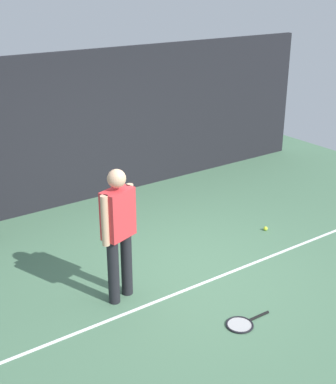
% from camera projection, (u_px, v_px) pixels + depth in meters
% --- Properties ---
extents(ground_plane, '(12.00, 12.00, 0.00)m').
position_uv_depth(ground_plane, '(185.00, 268.00, 7.30)').
color(ground_plane, '#4C7556').
extents(back_fence, '(10.00, 0.10, 2.61)m').
position_uv_depth(back_fence, '(81.00, 129.00, 9.08)').
color(back_fence, black).
rests_on(back_fence, ground).
extents(court_line, '(9.00, 0.05, 0.00)m').
position_uv_depth(court_line, '(205.00, 282.00, 6.97)').
color(court_line, white).
rests_on(court_line, ground).
extents(tennis_player, '(0.51, 0.33, 1.70)m').
position_uv_depth(tennis_player, '(118.00, 228.00, 6.28)').
color(tennis_player, black).
rests_on(tennis_player, ground).
extents(tennis_racket, '(0.62, 0.33, 0.03)m').
position_uv_depth(tennis_racket, '(242.00, 324.00, 6.12)').
color(tennis_racket, black).
rests_on(tennis_racket, ground).
extents(tennis_ball_near_player, '(0.07, 0.07, 0.07)m').
position_uv_depth(tennis_ball_near_player, '(266.00, 228.00, 8.37)').
color(tennis_ball_near_player, '#CCE033').
rests_on(tennis_ball_near_player, ground).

